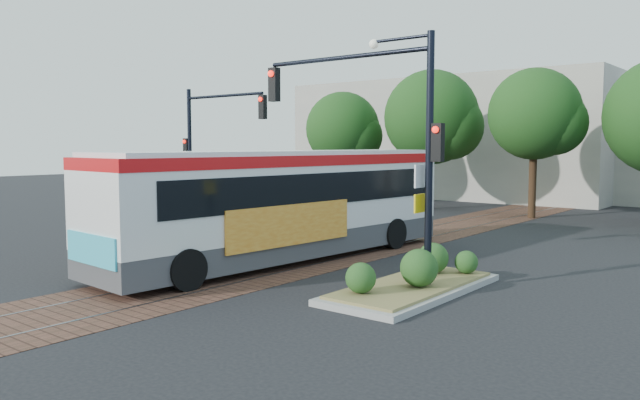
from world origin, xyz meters
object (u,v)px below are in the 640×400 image
Objects in this scene: signal_pole_main at (385,121)px; officer at (234,211)px; signal_pole_left at (207,138)px; parked_car at (305,205)px; city_bus at (286,199)px; traffic_island at (415,278)px.

signal_pole_main reaches higher than officer.
signal_pole_left reaches higher than officer.
signal_pole_main is 15.14m from parked_car.
signal_pole_left is 6.15m from parked_car.
city_bus is at bearing -25.00° from signal_pole_left.
officer is at bearing -153.88° from parked_car.
signal_pole_left is (-7.91, 3.69, 1.98)m from city_bus.
officer is (-5.37, 2.86, -0.97)m from city_bus.
parked_car is (-6.61, 8.75, -1.26)m from city_bus.
signal_pole_main reaches higher than traffic_island.
signal_pole_left is 3.99m from officer.
officer is at bearing 157.67° from signal_pole_main.
officer is 0.42× the size of parked_car.
signal_pole_left reaches higher than parked_car.
city_bus is 11.04m from parked_car.
parked_car is at bearing 140.05° from traffic_island.
city_bus is at bearing -128.75° from parked_car.
officer reaches higher than traffic_island.
signal_pole_left reaches higher than traffic_island.
traffic_island is at bearing 155.68° from officer.
officer is at bearing 159.09° from traffic_island.
signal_pole_left is at bearing 179.77° from parked_car.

